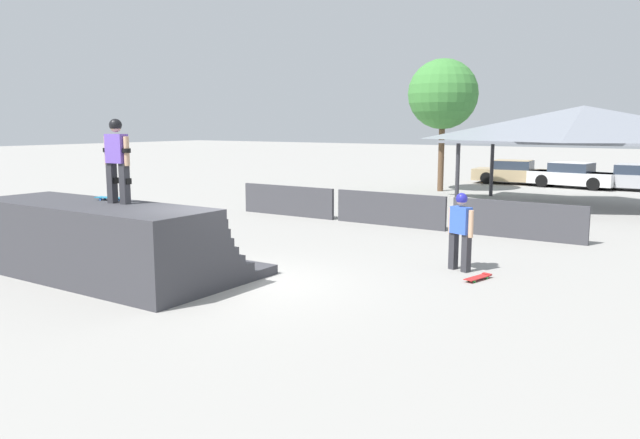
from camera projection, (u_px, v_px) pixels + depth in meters
ground_plane at (234, 285)px, 12.55m from camera, size 160.00×160.00×0.00m
quarter_pipe_ramp at (105, 244)px, 13.13m from camera, size 5.75×3.41×1.59m
skater_on_deck at (117, 155)px, 12.64m from camera, size 0.74×0.26×1.72m
skateboard_on_deck at (113, 198)px, 13.27m from camera, size 0.79×0.37×0.09m
bystander_walking at (461, 225)px, 13.63m from camera, size 0.67×0.37×1.73m
skateboard_on_ground at (479, 277)px, 12.94m from camera, size 0.37×0.78×0.09m
barrier_fence at (390, 209)px, 19.76m from camera, size 11.86×0.12×1.05m
pavilion_shelter at (583, 125)px, 23.60m from camera, size 9.69×4.83×3.89m
tree_beside_pavilion at (443, 94)px, 29.36m from camera, size 3.29×3.29×6.24m
parked_car_tan at (514, 173)px, 33.49m from camera, size 4.37×2.08×1.27m
parked_car_white at (573, 176)px, 31.54m from camera, size 4.34×2.28×1.27m
parked_car_silver at (640, 178)px, 30.04m from camera, size 4.51×1.80×1.27m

